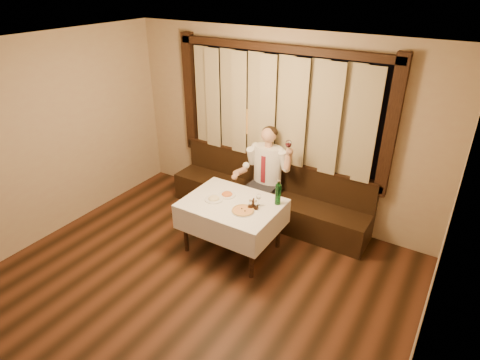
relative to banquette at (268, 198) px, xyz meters
The scene contains 10 objects.
room 2.12m from the banquette, 90.03° to the right, with size 5.01×6.01×2.81m.
banquette is the anchor object (origin of this frame).
dining_table 1.08m from the banquette, 90.00° to the right, with size 1.27×0.97×0.76m.
pizza 1.25m from the banquette, 78.11° to the right, with size 0.30×0.30×0.03m.
pasta_red 1.03m from the banquette, 99.95° to the right, with size 0.24×0.24×0.08m.
pasta_cream 1.22m from the banquette, 102.55° to the right, with size 0.25×0.25×0.08m.
green_bottle 1.09m from the banquette, 54.46° to the right, with size 0.08×0.08×0.35m.
table_wine_glass 1.13m from the banquette, 69.53° to the right, with size 0.06×0.06×0.17m.
cruet_caddy 1.17m from the banquette, 72.69° to the right, with size 0.14×0.10×0.14m.
seated_man 0.55m from the banquette, 93.57° to the right, with size 0.84×0.63×1.49m.
Camera 1 is at (2.49, -2.12, 3.47)m, focal length 30.00 mm.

